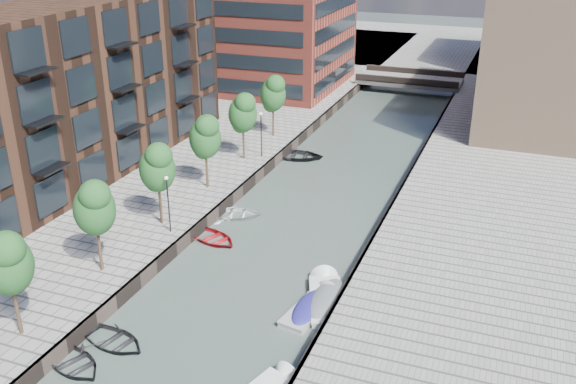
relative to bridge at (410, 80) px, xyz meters
The scene contains 26 objects.
water 32.03m from the bridge, 90.00° to the right, with size 300.00×300.00×0.00m, color #38473F.
quay_left 48.17m from the bridge, 138.37° to the right, with size 60.00×140.00×1.00m, color gray.
quay_right 35.79m from the bridge, 63.43° to the right, with size 20.00×140.00×1.00m, color gray.
quay_wall_left 32.59m from the bridge, 100.79° to the right, with size 0.25×140.00×1.00m, color #332823.
quay_wall_right 32.59m from the bridge, 79.21° to the right, with size 0.25×140.00×1.00m, color #332823.
far_closure 28.01m from the bridge, 90.00° to the left, with size 80.00×40.00×1.00m, color gray.
apartment_block 46.99m from the bridge, 115.46° to the right, with size 8.00×38.00×14.00m, color black.
tan_block_near 19.99m from the bridge, 32.01° to the right, with size 12.00×25.00×14.00m, color #A27F63.
tan_block_far 23.87m from the bridge, 45.00° to the left, with size 12.00×20.00×16.00m, color #A27F63.
bridge is the anchor object (origin of this frame).
tree_1 61.71m from the bridge, 97.93° to the right, with size 2.50×2.50×5.95m.
tree_2 54.81m from the bridge, 98.95° to the right, with size 2.50×2.50×5.95m.
tree_3 47.92m from the bridge, 100.25° to the right, with size 2.50×2.50×5.95m.
tree_4 41.08m from the bridge, 102.00° to the right, with size 2.50×2.50×5.95m.
tree_5 34.30m from the bridge, 104.44° to the right, with size 2.50×2.50×5.95m.
tree_6 27.63m from the bridge, 108.10° to the right, with size 2.50×2.50×5.95m.
lamp_1 48.58m from the bridge, 98.53° to the right, with size 0.24×0.24×4.12m.
lamp_2 32.87m from the bridge, 102.68° to the right, with size 0.24×0.24×4.12m.
sloop_0 61.52m from the bridge, 94.79° to the right, with size 2.89×4.05×0.84m, color black.
sloop_1 59.15m from the bridge, 94.15° to the right, with size 2.88×4.03×0.83m, color black.
sloop_2 46.74m from the bridge, 95.85° to the right, with size 2.94×4.12×0.85m, color maroon.
sloop_3 42.72m from the bridge, 96.71° to the right, with size 2.98×4.17×0.86m, color white.
sloop_4 29.30m from the bridge, 99.84° to the right, with size 3.68×5.15×1.07m, color black.
motorboat_3 52.31m from the bridge, 84.98° to the right, with size 2.37×4.86×1.55m.
motorboat_4 51.13m from the bridge, 84.36° to the right, with size 3.67×5.77×1.82m.
car 11.87m from the bridge, 25.38° to the right, with size 1.41×3.50×1.19m, color silver.
Camera 1 is at (14.58, -10.03, 21.24)m, focal length 40.00 mm.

